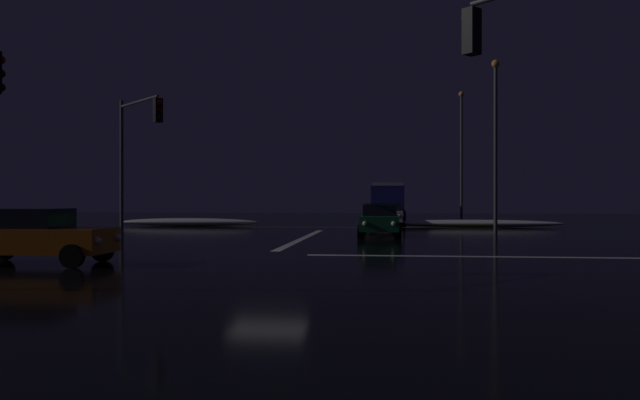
# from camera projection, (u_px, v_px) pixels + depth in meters

# --- Properties ---
(ground) EXTENTS (120.00, 120.00, 0.10)m
(ground) POSITION_uv_depth(u_px,v_px,m) (268.00, 256.00, 20.87)
(ground) COLOR black
(stop_line_north) EXTENTS (0.35, 14.67, 0.01)m
(stop_line_north) POSITION_uv_depth(u_px,v_px,m) (303.00, 238.00, 29.38)
(stop_line_north) COLOR white
(stop_line_north) RESTS_ON ground
(centre_line_ns) EXTENTS (22.00, 0.15, 0.01)m
(centre_line_ns) POSITION_uv_depth(u_px,v_px,m) (327.00, 227.00, 40.91)
(centre_line_ns) COLOR yellow
(centre_line_ns) RESTS_ON ground
(crosswalk_bar_east) EXTENTS (14.67, 0.40, 0.01)m
(crosswalk_bar_east) POSITION_uv_depth(u_px,v_px,m) (538.00, 257.00, 19.94)
(crosswalk_bar_east) COLOR white
(crosswalk_bar_east) RESTS_ON ground
(snow_bank_left_curb) EXTENTS (9.45, 1.50, 0.53)m
(snow_bank_left_curb) POSITION_uv_depth(u_px,v_px,m) (189.00, 222.00, 42.43)
(snow_bank_left_curb) COLOR white
(snow_bank_left_curb) RESTS_ON ground
(snow_bank_right_curb) EXTENTS (11.55, 1.50, 0.48)m
(snow_bank_right_curb) POSITION_uv_depth(u_px,v_px,m) (473.00, 223.00, 40.93)
(snow_bank_right_curb) COLOR white
(snow_bank_right_curb) RESTS_ON ground
(sedan_green) EXTENTS (2.02, 4.33, 1.57)m
(sedan_green) POSITION_uv_depth(u_px,v_px,m) (380.00, 220.00, 30.79)
(sedan_green) COLOR #14512D
(sedan_green) RESTS_ON ground
(sedan_gray) EXTENTS (2.02, 4.33, 1.57)m
(sedan_gray) POSITION_uv_depth(u_px,v_px,m) (379.00, 216.00, 37.43)
(sedan_gray) COLOR slate
(sedan_gray) RESTS_ON ground
(sedan_white) EXTENTS (2.02, 4.33, 1.57)m
(sedan_white) POSITION_uv_depth(u_px,v_px,m) (389.00, 214.00, 42.62)
(sedan_white) COLOR silver
(sedan_white) RESTS_ON ground
(box_truck) EXTENTS (2.68, 8.28, 3.08)m
(box_truck) POSITION_uv_depth(u_px,v_px,m) (388.00, 200.00, 49.57)
(box_truck) COLOR navy
(box_truck) RESTS_ON ground
(sedan_orange_crossing) EXTENTS (4.33, 2.02, 1.57)m
(sedan_orange_crossing) POSITION_uv_depth(u_px,v_px,m) (34.00, 236.00, 17.87)
(sedan_orange_crossing) COLOR #C66014
(sedan_orange_crossing) RESTS_ON ground
(traffic_signal_nw) EXTENTS (3.24, 3.24, 6.62)m
(traffic_signal_nw) POSITION_uv_depth(u_px,v_px,m) (136.00, 140.00, 29.39)
(traffic_signal_nw) COLOR #4C4C51
(traffic_signal_nw) RESTS_ON ground
(traffic_signal_se) EXTENTS (3.43, 3.43, 6.59)m
(traffic_signal_se) POSITION_uv_depth(u_px,v_px,m) (578.00, 61.00, 12.43)
(traffic_signal_se) COLOR #4C4C51
(traffic_signal_se) RESTS_ON ground
(streetlamp_right_near) EXTENTS (0.44, 0.44, 9.30)m
(streetlamp_right_near) POSITION_uv_depth(u_px,v_px,m) (496.00, 133.00, 33.89)
(streetlamp_right_near) COLOR #424247
(streetlamp_right_near) RESTS_ON ground
(streetlamp_right_far) EXTENTS (0.44, 0.44, 10.30)m
(streetlamp_right_far) POSITION_uv_depth(u_px,v_px,m) (461.00, 148.00, 49.79)
(streetlamp_right_far) COLOR #424247
(streetlamp_right_far) RESTS_ON ground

